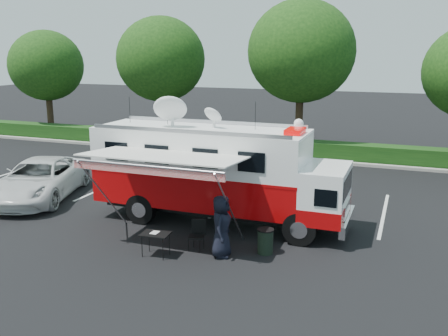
# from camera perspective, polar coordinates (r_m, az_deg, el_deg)

# --- Properties ---
(ground_plane) EXTENTS (120.00, 120.00, 0.00)m
(ground_plane) POSITION_cam_1_polar(r_m,az_deg,el_deg) (18.06, -0.56, -6.22)
(ground_plane) COLOR black
(ground_plane) RESTS_ON ground
(back_border) EXTENTS (60.00, 6.14, 8.87)m
(back_border) POSITION_cam_1_polar(r_m,az_deg,el_deg) (29.21, 10.96, 11.10)
(back_border) COLOR #9E998E
(back_border) RESTS_ON ground_plane
(stall_lines) EXTENTS (24.12, 5.50, 0.01)m
(stall_lines) POSITION_cam_1_polar(r_m,az_deg,el_deg) (20.90, 1.14, -3.46)
(stall_lines) COLOR silver
(stall_lines) RESTS_ON ground_plane
(command_truck) EXTENTS (9.03, 2.49, 4.34)m
(command_truck) POSITION_cam_1_polar(r_m,az_deg,el_deg) (17.55, -0.82, -0.47)
(command_truck) COLOR black
(command_truck) RESTS_ON ground_plane
(awning) EXTENTS (4.93, 2.55, 2.98)m
(awning) POSITION_cam_1_polar(r_m,az_deg,el_deg) (15.38, -7.17, 1.01)
(awning) COLOR silver
(awning) RESTS_ON ground_plane
(white_suv) EXTENTS (4.29, 6.35, 1.62)m
(white_suv) POSITION_cam_1_polar(r_m,az_deg,el_deg) (22.26, -20.21, -3.25)
(white_suv) COLOR silver
(white_suv) RESTS_ON ground_plane
(person) EXTENTS (0.75, 1.02, 1.90)m
(person) POSITION_cam_1_polar(r_m,az_deg,el_deg) (15.26, -0.30, -10.02)
(person) COLOR black
(person) RESTS_ON ground_plane
(folding_table) EXTENTS (0.89, 0.67, 0.72)m
(folding_table) POSITION_cam_1_polar(r_m,az_deg,el_deg) (15.16, -7.84, -7.56)
(folding_table) COLOR black
(folding_table) RESTS_ON ground_plane
(folding_chair) EXTENTS (0.56, 0.59, 0.95)m
(folding_chair) POSITION_cam_1_polar(r_m,az_deg,el_deg) (15.59, -3.05, -7.29)
(folding_chair) COLOR black
(folding_chair) RESTS_ON ground_plane
(trash_bin) EXTENTS (0.52, 0.52, 0.78)m
(trash_bin) POSITION_cam_1_polar(r_m,az_deg,el_deg) (15.36, 4.75, -8.32)
(trash_bin) COLOR black
(trash_bin) RESTS_ON ground_plane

